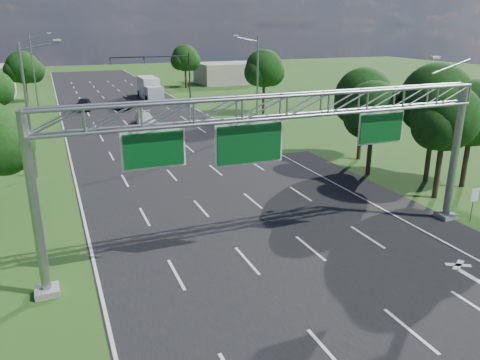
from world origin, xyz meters
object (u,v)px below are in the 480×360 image
sign_gantry (285,119)px  box_truck (150,89)px  regulatory_sign (474,198)px  traffic_signal (167,66)px

sign_gantry → box_truck: 55.26m
sign_gantry → regulatory_sign: (12.07, -1.02, -5.38)m
sign_gantry → box_truck: sign_gantry is taller
sign_gantry → regulatory_sign: sign_gantry is taller
sign_gantry → traffic_signal: 53.51m
traffic_signal → box_truck: bearing=144.5°
sign_gantry → traffic_signal: size_ratio=1.92×
regulatory_sign → sign_gantry: bearing=175.2°
traffic_signal → sign_gantry: bearing=-97.7°
sign_gantry → traffic_signal: sign_gantry is taller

